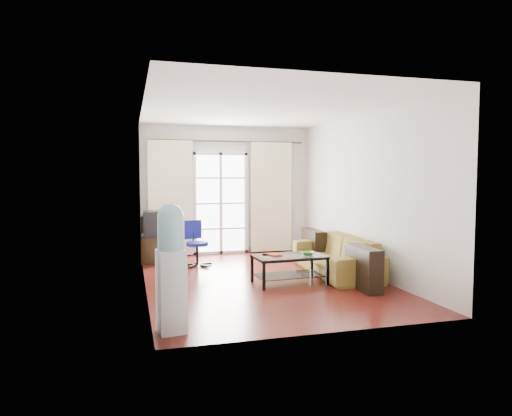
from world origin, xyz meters
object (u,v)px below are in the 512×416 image
(coffee_table, at_px, (289,265))
(task_chair, at_px, (197,253))
(tv_stand, at_px, (156,249))
(crt_tv, at_px, (155,223))
(water_cooler, at_px, (171,265))
(sofa, at_px, (335,255))

(coffee_table, bearing_deg, task_chair, 123.66)
(tv_stand, xyz_separation_m, crt_tv, (-0.00, -0.03, 0.49))
(coffee_table, xyz_separation_m, water_cooler, (-1.94, -1.74, 0.43))
(crt_tv, bearing_deg, sofa, -30.06)
(task_chair, xyz_separation_m, water_cooler, (-0.76, -3.50, 0.47))
(sofa, relative_size, coffee_table, 1.99)
(tv_stand, distance_m, task_chair, 0.93)
(sofa, xyz_separation_m, water_cooler, (-2.93, -2.22, 0.40))
(sofa, bearing_deg, crt_tv, -119.55)
(crt_tv, bearing_deg, coffee_table, -48.48)
(task_chair, bearing_deg, coffee_table, -72.17)
(crt_tv, relative_size, task_chair, 0.66)
(coffee_table, bearing_deg, crt_tv, 128.81)
(tv_stand, relative_size, water_cooler, 0.51)
(water_cooler, bearing_deg, tv_stand, 81.16)
(crt_tv, xyz_separation_m, task_chair, (0.71, -0.57, -0.50))
(crt_tv, bearing_deg, tv_stand, 92.30)
(task_chair, relative_size, water_cooler, 0.61)
(coffee_table, distance_m, tv_stand, 3.02)
(sofa, bearing_deg, coffee_table, -60.77)
(coffee_table, distance_m, task_chair, 2.12)
(task_chair, bearing_deg, sofa, -46.30)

